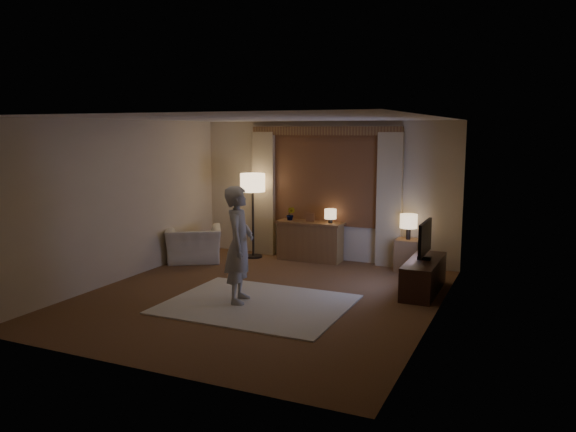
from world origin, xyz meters
The scene contains 13 objects.
room centered at (0.00, 0.50, 1.33)m, with size 5.04×5.54×2.64m.
rug centered at (0.14, -0.34, 0.01)m, with size 2.50×2.00×0.02m, color beige.
sideboard centered at (-0.21, 2.50, 0.35)m, with size 1.20×0.40×0.70m, color brown.
picture_frame centered at (-0.21, 2.50, 0.80)m, with size 0.16×0.02×0.20m, color brown.
plant centered at (-0.61, 2.50, 0.85)m, with size 0.17×0.13×0.30m, color #999999.
table_lamp_sideboard centered at (0.19, 2.50, 0.90)m, with size 0.22×0.22×0.30m.
floor_lamp centered at (-1.31, 2.30, 1.36)m, with size 0.47×0.47×1.62m.
armchair centered at (-2.15, 1.52, 0.32)m, with size 1.00×0.87×0.65m, color beige.
side_table centered at (1.65, 2.45, 0.28)m, with size 0.40×0.40×0.56m, color brown.
table_lamp_side centered at (1.65, 2.45, 0.87)m, with size 0.30×0.30×0.44m.
tv_stand centered at (2.15, 1.25, 0.25)m, with size 0.45×1.40×0.50m, color black.
tv centered at (2.15, 1.25, 0.83)m, with size 0.20×0.82×0.59m.
person centered at (-0.14, -0.35, 0.84)m, with size 0.60×0.39×1.65m, color #A6A199.
Camera 1 is at (3.65, -7.11, 2.44)m, focal length 35.00 mm.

